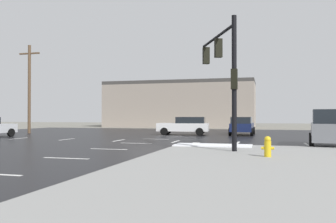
# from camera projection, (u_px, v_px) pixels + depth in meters

# --- Properties ---
(ground_plane) EXTENTS (120.00, 120.00, 0.00)m
(ground_plane) POSITION_uv_depth(u_px,v_px,m) (147.00, 141.00, 23.84)
(ground_plane) COLOR slate
(road_asphalt) EXTENTS (44.00, 44.00, 0.02)m
(road_asphalt) POSITION_uv_depth(u_px,v_px,m) (147.00, 141.00, 23.84)
(road_asphalt) COLOR black
(road_asphalt) RESTS_ON ground_plane
(snow_strip_curbside) EXTENTS (4.00, 1.60, 0.06)m
(snow_strip_curbside) POSITION_uv_depth(u_px,v_px,m) (213.00, 145.00, 18.67)
(snow_strip_curbside) COLOR white
(snow_strip_curbside) RESTS_ON sidewalk_corner
(lane_markings) EXTENTS (36.15, 36.15, 0.01)m
(lane_markings) POSITION_uv_depth(u_px,v_px,m) (158.00, 143.00, 22.20)
(lane_markings) COLOR silver
(lane_markings) RESTS_ON road_asphalt
(traffic_signal_mast) EXTENTS (2.36, 4.93, 6.05)m
(traffic_signal_mast) POSITION_uv_depth(u_px,v_px,m) (224.00, 65.00, 17.30)
(traffic_signal_mast) COLOR black
(traffic_signal_mast) RESTS_ON sidewalk_corner
(fire_hydrant) EXTENTS (0.48, 0.26, 0.79)m
(fire_hydrant) POSITION_uv_depth(u_px,v_px,m) (268.00, 146.00, 13.69)
(fire_hydrant) COLOR gold
(fire_hydrant) RESTS_ON sidewalk_corner
(strip_building_background) EXTENTS (21.99, 8.00, 6.79)m
(strip_building_background) POSITION_uv_depth(u_px,v_px,m) (180.00, 105.00, 53.87)
(strip_building_background) COLOR gray
(strip_building_background) RESTS_ON ground_plane
(suv_grey) EXTENTS (2.58, 4.98, 2.03)m
(suv_grey) POSITION_uv_depth(u_px,v_px,m) (330.00, 127.00, 19.74)
(suv_grey) COLOR slate
(suv_grey) RESTS_ON road_asphalt
(sedan_navy) EXTENTS (2.08, 4.56, 1.58)m
(sedan_navy) POSITION_uv_depth(u_px,v_px,m) (242.00, 125.00, 31.36)
(sedan_navy) COLOR #141E47
(sedan_navy) RESTS_ON road_asphalt
(sedan_white) EXTENTS (4.66, 2.36, 1.58)m
(sedan_white) POSITION_uv_depth(u_px,v_px,m) (185.00, 125.00, 31.48)
(sedan_white) COLOR white
(sedan_white) RESTS_ON road_asphalt
(utility_pole_far) EXTENTS (2.20, 0.28, 8.51)m
(utility_pole_far) POSITION_uv_depth(u_px,v_px,m) (29.00, 87.00, 34.40)
(utility_pole_far) COLOR brown
(utility_pole_far) RESTS_ON ground_plane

